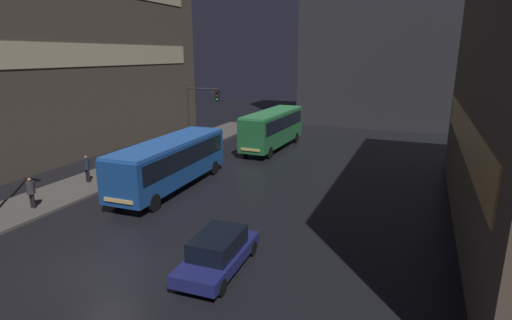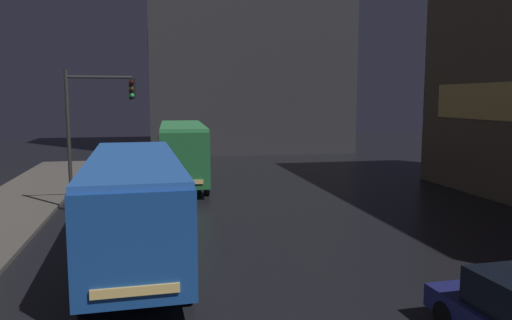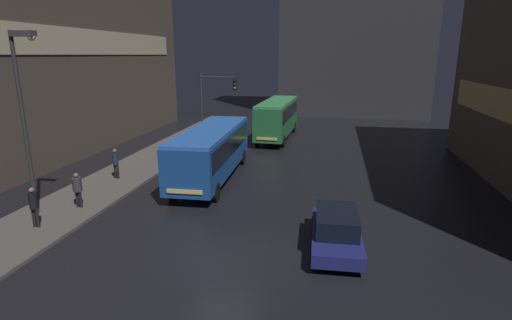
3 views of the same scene
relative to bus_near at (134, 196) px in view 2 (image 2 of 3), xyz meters
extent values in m
cube|color=beige|center=(0.37, 32.51, 7.56)|extent=(0.24, 10.20, 1.80)
cube|color=#194793|center=(0.00, 0.00, -0.17)|extent=(2.98, 10.38, 2.45)
cube|color=black|center=(0.00, 0.00, 0.30)|extent=(3.01, 9.56, 1.10)
cube|color=blue|center=(0.00, 0.00, 1.13)|extent=(2.92, 10.17, 0.16)
cube|color=#F4CC72|center=(0.19, -5.16, -1.00)|extent=(1.82, 0.17, 0.20)
cylinder|color=black|center=(1.34, -3.70, -1.45)|extent=(0.29, 1.01, 1.00)
cylinder|color=black|center=(-1.06, -3.79, -1.45)|extent=(0.29, 1.01, 1.00)
cylinder|color=black|center=(1.06, 3.79, -1.45)|extent=(0.29, 1.01, 1.00)
cylinder|color=black|center=(-1.34, 3.70, -1.45)|extent=(0.29, 1.01, 1.00)
cube|color=#236B38|center=(2.18, 13.02, -0.03)|extent=(2.67, 9.72, 2.75)
cube|color=black|center=(2.18, 13.02, 0.60)|extent=(2.71, 8.95, 1.10)
cube|color=#399252|center=(2.18, 13.02, 1.43)|extent=(2.62, 9.53, 0.16)
cube|color=#F4CC72|center=(2.04, 8.18, -1.00)|extent=(1.67, 0.15, 0.20)
cylinder|color=black|center=(3.17, 9.56, -1.45)|extent=(0.28, 1.01, 1.00)
cylinder|color=black|center=(0.99, 9.63, -1.45)|extent=(0.28, 1.01, 1.00)
cylinder|color=black|center=(3.37, 16.42, -1.45)|extent=(0.28, 1.01, 1.00)
cylinder|color=black|center=(1.19, 16.48, -1.45)|extent=(0.28, 1.01, 1.00)
cylinder|color=black|center=(6.60, -6.29, -1.63)|extent=(0.23, 0.65, 0.64)
cylinder|color=#2D2D2D|center=(-2.95, 7.10, 1.10)|extent=(0.16, 0.16, 6.10)
cylinder|color=#2D2D2D|center=(-1.60, 7.10, 3.85)|extent=(2.70, 0.12, 0.12)
cube|color=black|center=(-0.25, 7.10, 3.35)|extent=(0.30, 0.24, 0.90)
sphere|color=#390706|center=(-0.25, 6.96, 3.63)|extent=(0.18, 0.18, 0.18)
sphere|color=#3B2B07|center=(-0.25, 6.96, 3.35)|extent=(0.18, 0.18, 0.18)
sphere|color=green|center=(-0.25, 6.96, 3.07)|extent=(0.18, 0.18, 0.18)
camera|label=1|loc=(14.46, -20.63, 6.48)|focal=28.00mm
camera|label=2|loc=(0.66, -15.35, 2.96)|focal=35.00mm
camera|label=3|loc=(7.21, -22.67, 5.51)|focal=28.00mm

